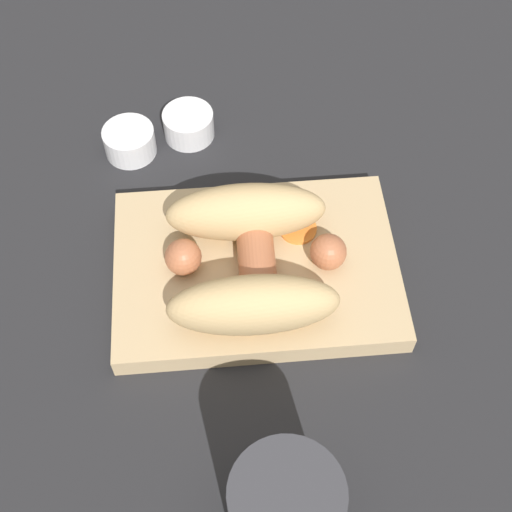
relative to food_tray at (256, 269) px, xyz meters
name	(u,v)px	position (x,y,z in m)	size (l,w,h in m)	color
ground_plane	(256,275)	(0.00, 0.00, -0.01)	(3.00, 3.00, 0.00)	#232326
food_tray	(256,269)	(0.00, 0.00, 0.00)	(0.26, 0.18, 0.02)	tan
bread_roll	(249,256)	(0.01, 0.01, 0.04)	(0.15, 0.15, 0.06)	tan
sausage	(256,256)	(0.00, 0.00, 0.03)	(0.16, 0.13, 0.03)	#B26642
pickled_veggies	(295,215)	(-0.04, -0.05, 0.01)	(0.04, 0.07, 0.00)	orange
condiment_cup_near	(189,126)	(0.06, -0.19, 0.00)	(0.05, 0.05, 0.03)	white
condiment_cup_far	(130,142)	(0.12, -0.17, 0.00)	(0.05, 0.05, 0.03)	white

